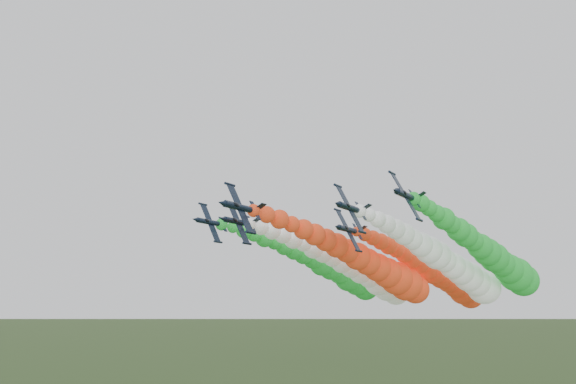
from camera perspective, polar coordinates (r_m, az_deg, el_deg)
name	(u,v)px	position (r m, az deg, el deg)	size (l,w,h in m)	color
jet_lead	(379,269)	(117.08, 9.22, -7.72)	(11.76, 65.33, 17.78)	black
jet_inner_left	(363,273)	(131.44, 7.62, -8.20)	(12.04, 65.61, 18.06)	black
jet_inner_right	(454,267)	(124.15, 16.56, -7.36)	(12.40, 65.96, 18.41)	black
jet_outer_left	(334,271)	(140.86, 4.66, -7.95)	(12.18, 65.74, 18.19)	black
jet_outer_right	(498,260)	(125.39, 20.52, -6.52)	(12.20, 65.76, 18.22)	black
jet_trail	(442,277)	(136.72, 15.33, -8.34)	(11.88, 65.45, 17.90)	black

